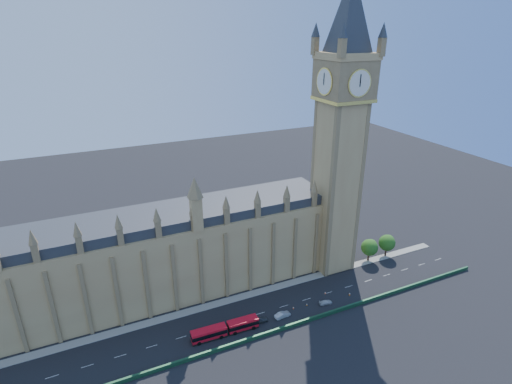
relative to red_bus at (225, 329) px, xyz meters
name	(u,v)px	position (x,y,z in m)	size (l,w,h in m)	color
ground	(248,317)	(8.48, 3.75, -1.71)	(400.00, 400.00, 0.00)	black
palace_westminster	(143,259)	(-16.52, 25.75, 12.16)	(120.00, 20.00, 28.00)	tan
elizabeth_tower	(342,112)	(46.48, 17.75, 52.85)	(20.59, 20.59, 105.00)	tan
bridge_parapet	(261,336)	(8.48, -5.25, -1.11)	(160.00, 0.60, 1.20)	#1E4C2D
kerb_north	(236,298)	(8.48, 13.25, -1.63)	(160.00, 3.00, 0.16)	gray
tree_east_near	(370,247)	(60.70, 13.84, 3.94)	(6.00, 6.00, 8.50)	#382619
tree_east_far	(387,242)	(68.70, 13.84, 3.94)	(6.00, 6.00, 8.50)	#382619
red_bus	(225,329)	(0.00, 0.00, 0.00)	(19.17, 3.64, 3.24)	red
car_grey	(260,320)	(10.72, 0.44, -0.90)	(1.91, 4.75, 1.62)	#42464A
car_silver	(282,315)	(17.73, -0.40, -0.90)	(1.71, 4.90, 1.61)	#A4A6AB
car_white	(326,302)	(32.65, -0.59, -1.12)	(1.66, 4.08, 1.18)	silver
cone_a	(307,305)	(26.99, 1.18, -1.40)	(0.52, 0.52, 0.63)	black
cone_b	(293,308)	(22.48, 1.54, -1.37)	(0.50, 0.50, 0.69)	black
cone_c	(325,293)	(35.36, 3.68, -1.36)	(0.60, 0.60, 0.72)	black
cone_d	(350,294)	(41.99, -0.06, -1.31)	(0.60, 0.60, 0.80)	black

